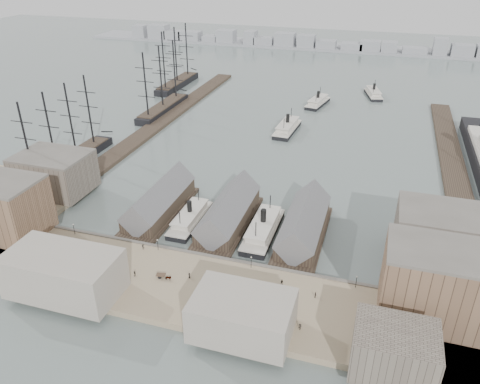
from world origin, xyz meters
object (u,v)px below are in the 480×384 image
(tram, at_px, (407,309))
(horse_cart_center, at_px, (166,277))
(ferry_docked_west, at_px, (190,218))
(horse_cart_right, at_px, (235,299))
(horse_cart_left, at_px, (101,254))

(tram, height_order, horse_cart_center, tram)
(ferry_docked_west, bearing_deg, horse_cart_center, -78.75)
(tram, distance_m, horse_cart_right, 44.15)
(horse_cart_left, distance_m, horse_cart_center, 24.12)
(tram, distance_m, horse_cart_left, 88.42)
(ferry_docked_west, relative_size, tram, 2.29)
(horse_cart_center, relative_size, horse_cart_right, 1.05)
(tram, relative_size, horse_cart_right, 2.34)
(tram, bearing_deg, horse_cart_right, -159.77)
(horse_cart_center, distance_m, horse_cart_right, 21.55)
(horse_cart_right, bearing_deg, horse_cart_center, 55.62)
(horse_cart_center, bearing_deg, ferry_docked_west, -0.83)
(horse_cart_left, bearing_deg, horse_cart_center, -98.68)
(horse_cart_right, bearing_deg, ferry_docked_west, 11.09)
(tram, height_order, horse_cart_left, tram)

